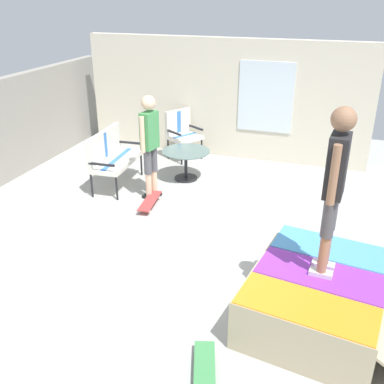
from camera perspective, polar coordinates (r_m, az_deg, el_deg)
The scene contains 10 objects.
ground_plane at distance 6.49m, azimuth -0.82°, elevation -6.83°, with size 12.00×12.00×0.10m, color #A8A8A3.
house_facade at distance 9.55m, azimuth 4.13°, elevation 11.82°, with size 0.23×6.00×2.46m.
skate_ramp at distance 5.15m, azimuth 16.11°, elevation -12.78°, with size 2.04×2.36×0.59m.
patio_bench at distance 8.22m, azimuth -10.37°, elevation 4.87°, with size 1.28×0.63×1.02m.
patio_chair_near_house at distance 9.50m, azimuth -1.36°, elevation 7.95°, with size 0.82×0.80×1.02m.
patio_table at distance 8.42m, azimuth -0.79°, elevation 4.24°, with size 0.90×0.90×0.57m.
person_watching at distance 7.47m, azimuth -5.43°, elevation 6.73°, with size 0.47×0.29×1.79m.
person_skater at distance 4.55m, azimuth 17.81°, elevation 1.41°, with size 0.48×0.26×1.78m.
skateboard_by_bench at distance 7.50m, azimuth -5.41°, elevation -1.18°, with size 0.82×0.30×0.10m.
skateboard_spare at distance 4.46m, azimuth 1.61°, elevation -22.19°, with size 0.82×0.43×0.10m.
Camera 1 is at (-5.21, -1.88, 3.34)m, focal length 41.67 mm.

